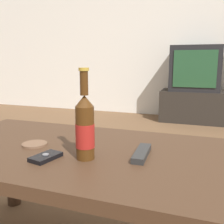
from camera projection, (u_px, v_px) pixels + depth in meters
back_wall at (177, 23)px, 3.60m from camera, size 8.00×0.05×2.60m
coffee_table at (81, 167)px, 0.97m from camera, size 1.21×0.63×0.47m
tv_stand at (193, 106)px, 3.43m from camera, size 0.83×0.45×0.41m
television at (195, 68)px, 3.34m from camera, size 0.61×0.43×0.57m
beer_bottle at (85, 127)px, 0.84m from camera, size 0.06×0.06×0.30m
cell_phone at (46, 157)px, 0.85m from camera, size 0.08×0.11×0.02m
remote_control at (142, 153)px, 0.88m from camera, size 0.05×0.17×0.02m
coaster at (35, 144)px, 1.00m from camera, size 0.09×0.09×0.01m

